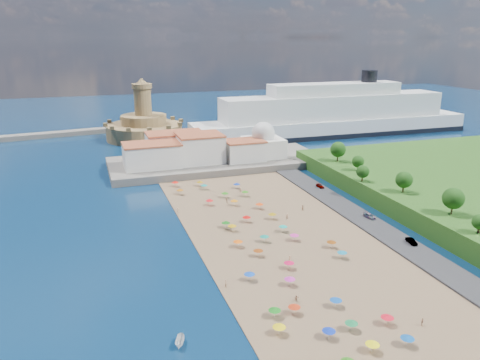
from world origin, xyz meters
name	(u,v)px	position (x,y,z in m)	size (l,w,h in m)	color
ground	(255,233)	(0.00, 0.00, 0.00)	(700.00, 700.00, 0.00)	#071938
terrace	(217,162)	(10.00, 73.00, 1.50)	(90.00, 36.00, 3.00)	#59544C
jetty	(153,149)	(-12.00, 108.00, 1.20)	(18.00, 70.00, 2.40)	#59544C
waterfront_buildings	(187,149)	(-3.05, 73.64, 7.88)	(57.00, 29.00, 11.00)	silver
domed_building	(263,143)	(30.00, 71.00, 8.97)	(16.00, 16.00, 15.00)	silver
fortress	(144,127)	(-12.00, 138.00, 6.68)	(40.00, 40.00, 32.40)	#9B814D
cruise_ship	(333,117)	(89.15, 115.31, 10.39)	(160.67, 25.03, 35.09)	black
beach_parasols	(268,243)	(-0.71, -11.13, 2.15)	(30.91, 117.39, 2.20)	gray
beachgoers	(258,230)	(0.68, -0.52, 1.13)	(39.73, 92.29, 1.89)	tan
parked_cars	(361,211)	(36.00, 3.03, 1.35)	(2.50, 54.49, 1.34)	gray
hillside_trees	(427,191)	(49.00, -9.38, 10.23)	(12.84, 111.04, 7.71)	#382314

